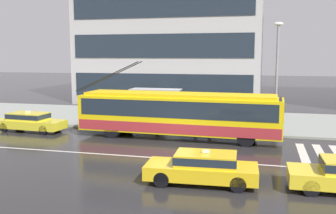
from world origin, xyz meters
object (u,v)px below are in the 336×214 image
at_px(trolleybus, 179,113).
at_px(taxi_oncoming_near, 203,167).
at_px(bus_shelter, 156,98).
at_px(pedestrian_at_shelter, 210,104).
at_px(taxi_queued_behind_bus, 30,121).
at_px(pedestrian_walking_past, 157,114).
at_px(street_lamp, 277,68).
at_px(pedestrian_approaching_curb, 195,105).

bearing_deg(trolleybus, taxi_oncoming_near, -70.90).
distance_m(bus_shelter, pedestrian_at_shelter, 3.94).
bearing_deg(trolleybus, taxi_queued_behind_bus, -177.97).
distance_m(bus_shelter, pedestrian_walking_past, 1.96).
bearing_deg(pedestrian_walking_past, street_lamp, 4.92).
xyz_separation_m(trolleybus, pedestrian_at_shelter, (1.43, 3.55, 0.20)).
bearing_deg(bus_shelter, taxi_queued_behind_bus, -152.27).
relative_size(bus_shelter, street_lamp, 0.51).
xyz_separation_m(trolleybus, pedestrian_approaching_curb, (0.58, 2.54, 0.20)).
bearing_deg(taxi_oncoming_near, trolleybus, 109.10).
distance_m(trolleybus, pedestrian_walking_past, 2.85).
bearing_deg(street_lamp, pedestrian_approaching_curb, -178.16).
bearing_deg(taxi_queued_behind_bus, pedestrian_approaching_curb, 15.01).
relative_size(taxi_queued_behind_bus, bus_shelter, 1.33).
xyz_separation_m(pedestrian_approaching_curb, pedestrian_walking_past, (-2.54, -0.50, -0.59)).
relative_size(taxi_queued_behind_bus, pedestrian_walking_past, 2.79).
xyz_separation_m(taxi_oncoming_near, taxi_queued_behind_bus, (-13.08, 7.77, 0.00)).
distance_m(pedestrian_at_shelter, street_lamp, 5.15).
bearing_deg(pedestrian_at_shelter, taxi_oncoming_near, -83.22).
height_order(trolleybus, pedestrian_approaching_curb, trolleybus).
distance_m(bus_shelter, street_lamp, 8.69).
height_order(taxi_oncoming_near, pedestrian_approaching_curb, pedestrian_approaching_curb).
xyz_separation_m(trolleybus, taxi_oncoming_near, (2.82, -8.13, -0.85)).
xyz_separation_m(taxi_queued_behind_bus, bus_shelter, (7.77, 4.08, 1.32)).
xyz_separation_m(trolleybus, pedestrian_walking_past, (-1.95, 2.04, -0.39)).
xyz_separation_m(bus_shelter, pedestrian_at_shelter, (3.93, -0.17, -0.26)).
bearing_deg(pedestrian_approaching_curb, trolleybus, -102.91).
height_order(trolleybus, pedestrian_at_shelter, trolleybus).
bearing_deg(pedestrian_approaching_curb, street_lamp, 1.84).
height_order(pedestrian_at_shelter, pedestrian_walking_past, pedestrian_at_shelter).
bearing_deg(bus_shelter, street_lamp, -6.88).
bearing_deg(pedestrian_at_shelter, taxi_queued_behind_bus, -161.50).
bearing_deg(bus_shelter, pedestrian_at_shelter, -2.48).
distance_m(trolleybus, street_lamp, 6.99).
relative_size(trolleybus, pedestrian_approaching_curb, 6.57).
xyz_separation_m(pedestrian_approaching_curb, street_lamp, (5.25, 0.17, 2.54)).
bearing_deg(trolleybus, pedestrian_walking_past, 133.73).
height_order(taxi_queued_behind_bus, pedestrian_walking_past, pedestrian_walking_past).
bearing_deg(taxi_oncoming_near, bus_shelter, 114.16).
height_order(taxi_queued_behind_bus, bus_shelter, bus_shelter).
height_order(taxi_queued_behind_bus, street_lamp, street_lamp).
bearing_deg(taxi_oncoming_near, pedestrian_at_shelter, 96.78).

